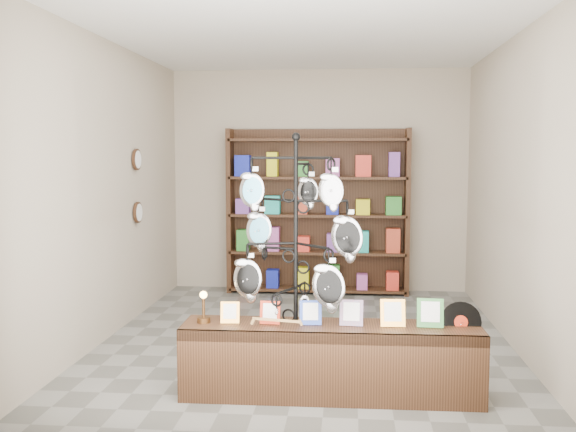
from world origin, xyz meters
TOP-DOWN VIEW (x-y plane):
  - ground at (0.00, 0.00)m, footprint 5.00×5.00m
  - room_envelope at (0.00, 0.00)m, footprint 5.00×5.00m
  - display_tree at (0.02, -1.37)m, footprint 1.07×1.04m
  - front_shelf at (0.29, -1.46)m, footprint 2.28×0.50m
  - back_shelving at (0.00, 2.30)m, footprint 2.42×0.36m
  - wall_clocks at (-1.97, 0.80)m, footprint 0.03×0.24m

SIDE VIEW (x-z plane):
  - ground at x=0.00m, z-range 0.00..0.00m
  - front_shelf at x=0.29m, z-range -0.12..0.68m
  - back_shelving at x=0.00m, z-range -0.07..2.13m
  - display_tree at x=0.02m, z-range 0.16..2.18m
  - wall_clocks at x=-1.97m, z-range 1.08..1.92m
  - room_envelope at x=0.00m, z-range -0.65..4.35m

